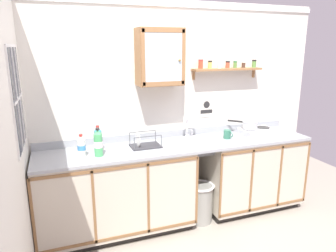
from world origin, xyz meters
name	(u,v)px	position (x,y,z in m)	size (l,w,h in m)	color
floor	(195,239)	(0.00, 0.00, 0.00)	(6.05, 6.05, 0.00)	#9E9384
back_wall	(171,111)	(0.00, 0.72, 1.22)	(3.65, 0.07, 2.42)	silver
side_wall_left	(12,154)	(-1.55, -0.25, 1.21)	(0.05, 3.49, 2.42)	silver
lower_cabinet_run	(116,194)	(-0.72, 0.41, 0.45)	(1.60, 0.58, 0.89)	black
lower_cabinet_run_right	(251,173)	(0.93, 0.41, 0.45)	(1.18, 0.58, 0.89)	black
countertop	(181,145)	(0.00, 0.40, 0.90)	(3.01, 0.60, 0.03)	#9EA3A8
backsplash	(172,134)	(0.00, 0.68, 0.96)	(3.01, 0.02, 0.08)	#9EA3A8
sink	(196,143)	(0.20, 0.44, 0.90)	(0.52, 0.42, 0.43)	silver
hot_plate_stove	(257,131)	(1.00, 0.44, 0.95)	(0.39, 0.27, 0.08)	silver
saucepan	(250,125)	(0.90, 0.46, 1.04)	(0.29, 0.29, 0.09)	silver
bottle_detergent_teal_0	(98,139)	(-0.87, 0.47, 1.04)	(0.07, 0.07, 0.26)	teal
bottle_soda_green_1	(98,143)	(-0.89, 0.32, 1.04)	(0.08, 0.08, 0.28)	#4CB266
bottle_opaque_white_2	(81,147)	(-1.04, 0.35, 1.02)	(0.08, 0.08, 0.22)	white
dish_rack	(144,144)	(-0.40, 0.44, 0.94)	(0.31, 0.22, 0.16)	#333338
mug	(227,134)	(0.58, 0.41, 0.97)	(0.08, 0.12, 0.10)	#337259
wall_cabinet	(160,57)	(-0.18, 0.56, 1.83)	(0.47, 0.29, 0.58)	#996B42
spice_shelf	(227,68)	(0.65, 0.62, 1.70)	(0.86, 0.14, 0.23)	#996B42
warning_sign	(206,107)	(0.44, 0.69, 1.24)	(0.18, 0.01, 0.24)	silver
window	(16,99)	(-1.52, 0.12, 1.54)	(0.03, 0.60, 0.83)	#262D38
trash_bin	(200,202)	(0.21, 0.31, 0.23)	(0.31, 0.31, 0.44)	gray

